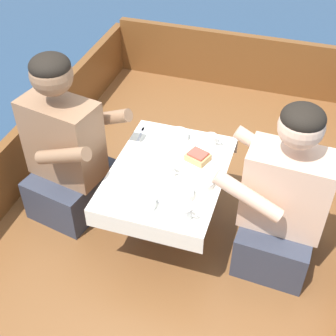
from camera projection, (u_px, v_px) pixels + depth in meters
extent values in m
plane|color=navy|center=(168.00, 257.00, 2.82)|extent=(60.00, 60.00, 0.00)
cube|color=brown|center=(168.00, 243.00, 2.74)|extent=(2.00, 3.40, 0.26)
cube|color=brown|center=(12.00, 169.00, 2.75)|extent=(0.06, 3.40, 0.38)
cube|color=brown|center=(232.00, 60.00, 3.72)|extent=(1.88, 0.06, 0.44)
cylinder|color=#B2B2B7|center=(168.00, 203.00, 2.52)|extent=(0.07, 0.07, 0.41)
cube|color=brown|center=(168.00, 173.00, 2.38)|extent=(0.54, 0.73, 0.02)
cube|color=white|center=(168.00, 171.00, 2.37)|extent=(0.57, 0.76, 0.00)
cube|color=white|center=(143.00, 232.00, 2.13)|extent=(0.57, 0.00, 0.10)
cube|color=white|center=(188.00, 137.00, 2.68)|extent=(0.57, 0.00, 0.10)
cube|color=#333847|center=(72.00, 189.00, 2.72)|extent=(0.44, 0.50, 0.26)
cube|color=#936B4C|center=(63.00, 139.00, 2.48)|extent=(0.43, 0.29, 0.46)
sphere|color=#936B4C|center=(51.00, 75.00, 2.23)|extent=(0.21, 0.21, 0.21)
ellipsoid|color=black|center=(50.00, 66.00, 2.20)|extent=(0.20, 0.20, 0.12)
cylinder|color=#936B4C|center=(105.00, 118.00, 2.50)|extent=(0.34, 0.13, 0.21)
cylinder|color=#936B4C|center=(62.00, 156.00, 2.26)|extent=(0.34, 0.13, 0.21)
cube|color=#333847|center=(276.00, 237.00, 2.44)|extent=(0.39, 0.46, 0.26)
cube|color=beige|center=(287.00, 189.00, 2.21)|extent=(0.41, 0.24, 0.43)
sphere|color=beige|center=(301.00, 126.00, 1.97)|extent=(0.20, 0.20, 0.20)
ellipsoid|color=black|center=(303.00, 117.00, 1.94)|extent=(0.19, 0.19, 0.11)
cylinder|color=beige|center=(248.00, 196.00, 2.08)|extent=(0.34, 0.09, 0.21)
cylinder|color=beige|center=(265.00, 149.00, 2.34)|extent=(0.34, 0.09, 0.21)
cylinder|color=white|center=(198.00, 161.00, 2.42)|extent=(0.18, 0.18, 0.01)
cylinder|color=white|center=(155.00, 155.00, 2.46)|extent=(0.18, 0.18, 0.01)
cube|color=tan|center=(198.00, 157.00, 2.41)|extent=(0.14, 0.13, 0.04)
cube|color=#B74C3D|center=(198.00, 154.00, 2.39)|extent=(0.11, 0.10, 0.01)
cylinder|color=white|center=(141.00, 203.00, 2.17)|extent=(0.14, 0.14, 0.04)
cylinder|color=beige|center=(141.00, 201.00, 2.16)|extent=(0.11, 0.11, 0.02)
cylinder|color=white|center=(178.00, 135.00, 2.56)|extent=(0.12, 0.12, 0.04)
cylinder|color=beige|center=(178.00, 134.00, 2.56)|extent=(0.09, 0.09, 0.02)
cylinder|color=white|center=(181.00, 194.00, 2.21)|extent=(0.12, 0.12, 0.04)
cylinder|color=beige|center=(181.00, 192.00, 2.21)|extent=(0.10, 0.10, 0.02)
cylinder|color=white|center=(201.00, 182.00, 2.28)|extent=(0.12, 0.12, 0.04)
cylinder|color=beige|center=(201.00, 181.00, 2.27)|extent=(0.10, 0.10, 0.02)
cylinder|color=white|center=(168.00, 170.00, 2.33)|extent=(0.08, 0.08, 0.06)
torus|color=white|center=(178.00, 171.00, 2.32)|extent=(0.04, 0.01, 0.04)
cylinder|color=#3D2314|center=(168.00, 167.00, 2.32)|extent=(0.06, 0.06, 0.01)
cylinder|color=white|center=(211.00, 140.00, 2.52)|extent=(0.07, 0.07, 0.05)
torus|color=white|center=(219.00, 141.00, 2.51)|extent=(0.04, 0.01, 0.04)
cylinder|color=#3D2314|center=(211.00, 137.00, 2.51)|extent=(0.06, 0.06, 0.01)
cylinder|color=white|center=(185.00, 212.00, 2.11)|extent=(0.07, 0.07, 0.07)
torus|color=white|center=(194.00, 214.00, 2.09)|extent=(0.04, 0.01, 0.04)
cylinder|color=#3D2314|center=(185.00, 209.00, 2.09)|extent=(0.06, 0.06, 0.01)
cube|color=silver|center=(140.00, 136.00, 2.59)|extent=(0.03, 0.17, 0.00)
cube|color=silver|center=(143.00, 129.00, 2.64)|extent=(0.02, 0.04, 0.00)
cube|color=silver|center=(126.00, 177.00, 2.33)|extent=(0.11, 0.14, 0.00)
ellipsoid|color=silver|center=(138.00, 172.00, 2.36)|extent=(0.04, 0.02, 0.01)
cube|color=silver|center=(159.00, 190.00, 2.26)|extent=(0.07, 0.16, 0.00)
ellipsoid|color=silver|center=(158.00, 180.00, 2.31)|extent=(0.04, 0.02, 0.01)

